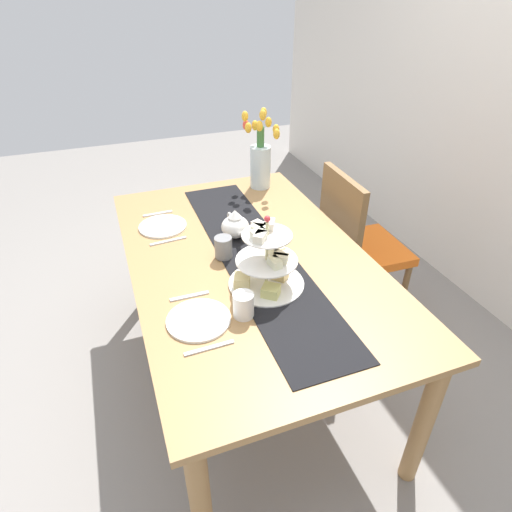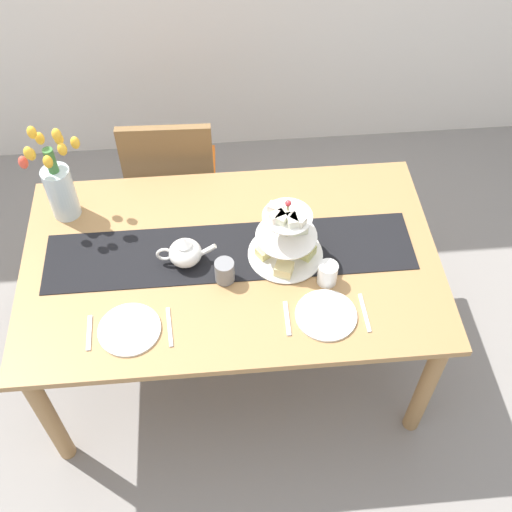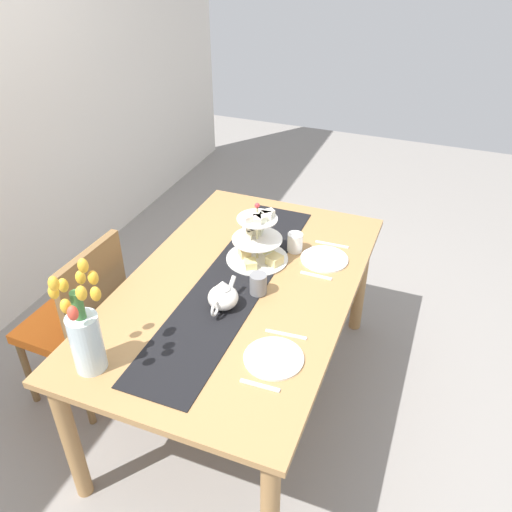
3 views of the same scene
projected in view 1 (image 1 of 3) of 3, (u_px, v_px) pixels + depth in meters
name	position (u px, v px, depth m)	size (l,w,h in m)	color
ground_plane	(249.00, 370.00, 2.28)	(8.00, 8.00, 0.00)	gray
dining_table	(248.00, 273.00, 1.93)	(1.66, 1.00, 0.73)	#A37747
chair_left	(356.00, 242.00, 2.41)	(0.43, 0.43, 0.91)	brown
table_runner	(255.00, 254.00, 1.89)	(1.47, 0.30, 0.00)	black
tiered_cake_stand	(266.00, 263.00, 1.65)	(0.30, 0.30, 0.30)	beige
teapot	(235.00, 226.00, 1.98)	(0.24, 0.13, 0.14)	white
tulip_vase	(260.00, 158.00, 2.40)	(0.22, 0.19, 0.45)	silver
dinner_plate_left	(163.00, 226.00, 2.09)	(0.23, 0.23, 0.01)	white
fork_left	(158.00, 214.00, 2.20)	(0.02, 0.15, 0.01)	silver
knife_left	(168.00, 241.00, 1.98)	(0.01, 0.17, 0.01)	silver
dinner_plate_right	(199.00, 320.00, 1.52)	(0.23, 0.23, 0.01)	white
fork_right	(189.00, 296.00, 1.64)	(0.02, 0.15, 0.01)	silver
knife_right	(209.00, 348.00, 1.41)	(0.01, 0.17, 0.01)	silver
mug_grey	(223.00, 247.00, 1.84)	(0.08, 0.08, 0.10)	slate
mug_white_text	(243.00, 305.00, 1.53)	(0.08, 0.08, 0.10)	white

